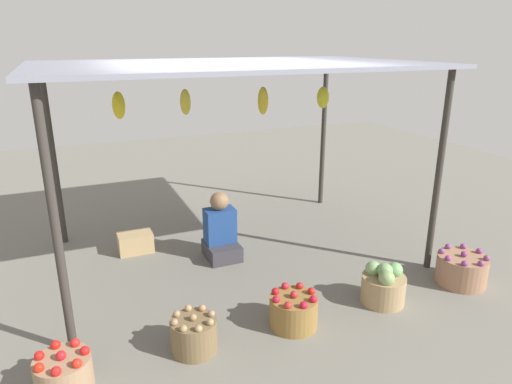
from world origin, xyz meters
TOP-DOWN VIEW (x-y plane):
  - ground_plane at (0.00, 0.00)m, footprint 14.00×14.00m
  - market_stall_structure at (0.00, 0.01)m, footprint 3.98×2.60m
  - vendor_person at (-0.18, -0.02)m, footprint 0.36×0.44m
  - basket_red_tomatoes at (-1.91, -1.57)m, footprint 0.40×0.40m
  - basket_potatoes at (-0.93, -1.53)m, footprint 0.38×0.38m
  - basket_red_apples at (-0.04, -1.54)m, footprint 0.42×0.42m
  - basket_cabbages at (0.92, -1.54)m, footprint 0.41×0.41m
  - basket_purple_onions at (1.89, -1.56)m, footprint 0.50×0.50m
  - wooden_crate_near_vendor at (-1.07, 0.51)m, footprint 0.39×0.26m

SIDE VIEW (x-z plane):
  - ground_plane at x=0.00m, z-range 0.00..0.00m
  - wooden_crate_near_vendor at x=-1.07m, z-range 0.00..0.24m
  - basket_red_tomatoes at x=-1.91m, z-range -0.02..0.29m
  - basket_potatoes at x=-0.93m, z-range -0.02..0.31m
  - basket_red_apples at x=-0.04m, z-range -0.02..0.32m
  - basket_purple_onions at x=1.89m, z-range -0.02..0.33m
  - basket_cabbages at x=0.92m, z-range -0.03..0.38m
  - vendor_person at x=-0.18m, z-range -0.09..0.69m
  - market_stall_structure at x=0.00m, z-range 0.95..3.12m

